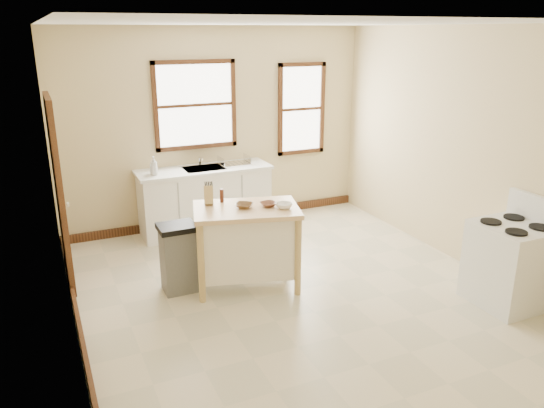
{
  "coord_description": "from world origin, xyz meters",
  "views": [
    {
      "loc": [
        -2.37,
        -4.68,
        2.74
      ],
      "look_at": [
        -0.08,
        0.4,
        0.91
      ],
      "focal_mm": 35.0,
      "sensor_mm": 36.0,
      "label": 1
    }
  ],
  "objects_px": {
    "bowl_c": "(284,206)",
    "soap_bottle_b": "(153,167)",
    "pepper_grinder": "(222,196)",
    "soap_bottle_a": "(154,166)",
    "trash_bin": "(179,258)",
    "dish_rack": "(234,161)",
    "knife_block": "(209,196)",
    "gas_stove": "(511,253)",
    "bowl_a": "(244,206)",
    "bowl_b": "(269,204)",
    "kitchen_island": "(247,247)"
  },
  "relations": [
    {
      "from": "bowl_c",
      "to": "soap_bottle_b",
      "type": "bearing_deg",
      "value": 116.11
    },
    {
      "from": "soap_bottle_b",
      "to": "pepper_grinder",
      "type": "height_order",
      "value": "soap_bottle_b"
    },
    {
      "from": "soap_bottle_a",
      "to": "pepper_grinder",
      "type": "relative_size",
      "value": 1.65
    },
    {
      "from": "bowl_c",
      "to": "trash_bin",
      "type": "xyz_separation_m",
      "value": [
        -1.09,
        0.38,
        -0.56
      ]
    },
    {
      "from": "pepper_grinder",
      "to": "bowl_c",
      "type": "relative_size",
      "value": 0.84
    },
    {
      "from": "soap_bottle_b",
      "to": "pepper_grinder",
      "type": "xyz_separation_m",
      "value": [
        0.43,
        -1.5,
        -0.02
      ]
    },
    {
      "from": "dish_rack",
      "to": "knife_block",
      "type": "height_order",
      "value": "knife_block"
    },
    {
      "from": "trash_bin",
      "to": "gas_stove",
      "type": "relative_size",
      "value": 0.68
    },
    {
      "from": "dish_rack",
      "to": "soap_bottle_a",
      "type": "bearing_deg",
      "value": 161.47
    },
    {
      "from": "bowl_a",
      "to": "gas_stove",
      "type": "xyz_separation_m",
      "value": [
        2.34,
        -1.5,
        -0.37
      ]
    },
    {
      "from": "soap_bottle_a",
      "to": "soap_bottle_b",
      "type": "distance_m",
      "value": 0.05
    },
    {
      "from": "dish_rack",
      "to": "bowl_b",
      "type": "xyz_separation_m",
      "value": [
        -0.32,
        -1.92,
        -0.03
      ]
    },
    {
      "from": "soap_bottle_a",
      "to": "trash_bin",
      "type": "distance_m",
      "value": 1.7
    },
    {
      "from": "gas_stove",
      "to": "pepper_grinder",
      "type": "bearing_deg",
      "value": 144.53
    },
    {
      "from": "knife_block",
      "to": "gas_stove",
      "type": "height_order",
      "value": "gas_stove"
    },
    {
      "from": "knife_block",
      "to": "bowl_a",
      "type": "height_order",
      "value": "knife_block"
    },
    {
      "from": "knife_block",
      "to": "pepper_grinder",
      "type": "relative_size",
      "value": 1.33
    },
    {
      "from": "knife_block",
      "to": "bowl_b",
      "type": "xyz_separation_m",
      "value": [
        0.57,
        -0.33,
        -0.08
      ]
    },
    {
      "from": "kitchen_island",
      "to": "bowl_a",
      "type": "relative_size",
      "value": 5.95
    },
    {
      "from": "soap_bottle_b",
      "to": "trash_bin",
      "type": "height_order",
      "value": "soap_bottle_b"
    },
    {
      "from": "knife_block",
      "to": "bowl_c",
      "type": "relative_size",
      "value": 1.12
    },
    {
      "from": "knife_block",
      "to": "bowl_c",
      "type": "xyz_separation_m",
      "value": [
        0.7,
        -0.46,
        -0.07
      ]
    },
    {
      "from": "soap_bottle_a",
      "to": "kitchen_island",
      "type": "height_order",
      "value": "soap_bottle_a"
    },
    {
      "from": "dish_rack",
      "to": "bowl_c",
      "type": "height_order",
      "value": "dish_rack"
    },
    {
      "from": "soap_bottle_a",
      "to": "bowl_a",
      "type": "distance_m",
      "value": 1.84
    },
    {
      "from": "trash_bin",
      "to": "gas_stove",
      "type": "xyz_separation_m",
      "value": [
        3.04,
        -1.68,
        0.18
      ]
    },
    {
      "from": "kitchen_island",
      "to": "pepper_grinder",
      "type": "relative_size",
      "value": 7.5
    },
    {
      "from": "bowl_b",
      "to": "trash_bin",
      "type": "bearing_deg",
      "value": 165.64
    },
    {
      "from": "bowl_a",
      "to": "gas_stove",
      "type": "relative_size",
      "value": 0.17
    },
    {
      "from": "soap_bottle_b",
      "to": "knife_block",
      "type": "xyz_separation_m",
      "value": [
        0.27,
        -1.52,
        0.0
      ]
    },
    {
      "from": "dish_rack",
      "to": "trash_bin",
      "type": "xyz_separation_m",
      "value": [
        -1.28,
        -1.68,
        -0.59
      ]
    },
    {
      "from": "soap_bottle_a",
      "to": "pepper_grinder",
      "type": "distance_m",
      "value": 1.53
    },
    {
      "from": "soap_bottle_a",
      "to": "kitchen_island",
      "type": "xyz_separation_m",
      "value": [
        0.61,
        -1.75,
        -0.58
      ]
    },
    {
      "from": "soap_bottle_a",
      "to": "bowl_c",
      "type": "distance_m",
      "value": 2.17
    },
    {
      "from": "soap_bottle_a",
      "to": "trash_bin",
      "type": "xyz_separation_m",
      "value": [
        -0.12,
        -1.56,
        -0.66
      ]
    },
    {
      "from": "dish_rack",
      "to": "bowl_c",
      "type": "xyz_separation_m",
      "value": [
        -0.19,
        -2.05,
        -0.02
      ]
    },
    {
      "from": "soap_bottle_b",
      "to": "knife_block",
      "type": "distance_m",
      "value": 1.54
    },
    {
      "from": "soap_bottle_a",
      "to": "pepper_grinder",
      "type": "xyz_separation_m",
      "value": [
        0.43,
        -1.46,
        -0.05
      ]
    },
    {
      "from": "soap_bottle_b",
      "to": "bowl_b",
      "type": "distance_m",
      "value": 2.03
    },
    {
      "from": "kitchen_island",
      "to": "bowl_b",
      "type": "distance_m",
      "value": 0.54
    },
    {
      "from": "gas_stove",
      "to": "dish_rack",
      "type": "bearing_deg",
      "value": 117.69
    },
    {
      "from": "soap_bottle_b",
      "to": "soap_bottle_a",
      "type": "bearing_deg",
      "value": -81.72
    },
    {
      "from": "bowl_b",
      "to": "gas_stove",
      "type": "distance_m",
      "value": 2.55
    },
    {
      "from": "dish_rack",
      "to": "bowl_a",
      "type": "xyz_separation_m",
      "value": [
        -0.58,
        -1.86,
        -0.03
      ]
    },
    {
      "from": "dish_rack",
      "to": "kitchen_island",
      "type": "distance_m",
      "value": 2.01
    },
    {
      "from": "soap_bottle_a",
      "to": "dish_rack",
      "type": "height_order",
      "value": "soap_bottle_a"
    },
    {
      "from": "soap_bottle_b",
      "to": "bowl_a",
      "type": "relative_size",
      "value": 1.03
    },
    {
      "from": "pepper_grinder",
      "to": "soap_bottle_a",
      "type": "bearing_deg",
      "value": 106.36
    },
    {
      "from": "bowl_a",
      "to": "bowl_c",
      "type": "height_order",
      "value": "bowl_c"
    },
    {
      "from": "trash_bin",
      "to": "pepper_grinder",
      "type": "bearing_deg",
      "value": 9.75
    }
  ]
}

